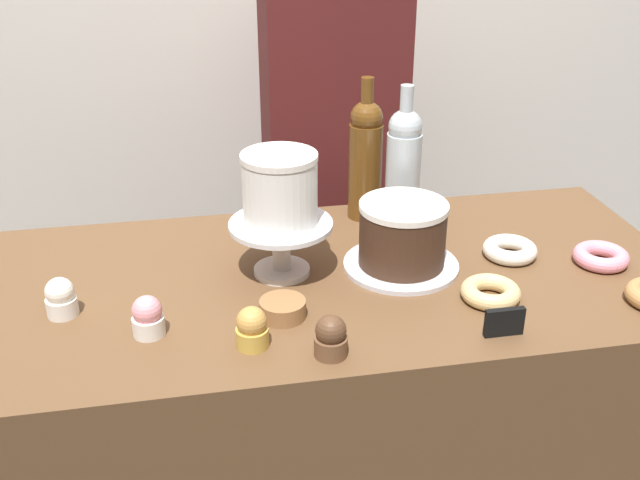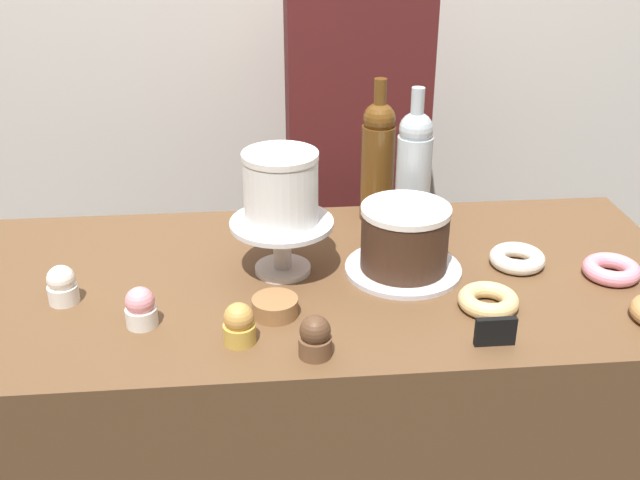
{
  "view_description": "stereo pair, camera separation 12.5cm",
  "coord_description": "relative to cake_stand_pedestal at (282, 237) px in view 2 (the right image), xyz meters",
  "views": [
    {
      "loc": [
        -0.24,
        -1.28,
        1.67
      ],
      "look_at": [
        0.0,
        0.0,
        1.02
      ],
      "focal_mm": 42.21,
      "sensor_mm": 36.0,
      "label": 1
    },
    {
      "loc": [
        -0.12,
        -1.3,
        1.67
      ],
      "look_at": [
        0.0,
        0.0,
        1.02
      ],
      "focal_mm": 42.21,
      "sensor_mm": 36.0,
      "label": 2
    }
  ],
  "objects": [
    {
      "name": "cupcake_chocolate",
      "position": [
        0.04,
        -0.29,
        -0.04
      ],
      "size": [
        0.06,
        0.06,
        0.07
      ],
      "color": "brown",
      "rests_on": "display_counter"
    },
    {
      "name": "back_wall",
      "position": [
        0.07,
        0.88,
        0.28
      ],
      "size": [
        6.0,
        0.05,
        2.6
      ],
      "color": "silver",
      "rests_on": "ground_plane"
    },
    {
      "name": "cupcake_vanilla",
      "position": [
        -0.41,
        -0.08,
        -0.04
      ],
      "size": [
        0.06,
        0.06,
        0.07
      ],
      "color": "white",
      "rests_on": "display_counter"
    },
    {
      "name": "cake_stand_pedestal",
      "position": [
        0.0,
        0.0,
        0.0
      ],
      "size": [
        0.2,
        0.2,
        0.11
      ],
      "color": "silver",
      "rests_on": "display_counter"
    },
    {
      "name": "white_layer_cake",
      "position": [
        0.0,
        -0.0,
        0.11
      ],
      "size": [
        0.15,
        0.15,
        0.14
      ],
      "color": "white",
      "rests_on": "cake_stand_pedestal"
    },
    {
      "name": "wine_bottle_clear",
      "position": [
        0.29,
        0.16,
        0.07
      ],
      "size": [
        0.08,
        0.08,
        0.33
      ],
      "color": "#B2BCC1",
      "rests_on": "display_counter"
    },
    {
      "name": "cupcake_strawberry",
      "position": [
        -0.26,
        -0.17,
        -0.04
      ],
      "size": [
        0.06,
        0.06,
        0.07
      ],
      "color": "white",
      "rests_on": "display_counter"
    },
    {
      "name": "donut_sugar",
      "position": [
        0.48,
        -0.02,
        -0.06
      ],
      "size": [
        0.11,
        0.11,
        0.03
      ],
      "color": "silver",
      "rests_on": "display_counter"
    },
    {
      "name": "donut_pink",
      "position": [
        0.65,
        -0.08,
        -0.06
      ],
      "size": [
        0.11,
        0.11,
        0.03
      ],
      "color": "pink",
      "rests_on": "display_counter"
    },
    {
      "name": "barista_figure",
      "position": [
        0.22,
        0.58,
        -0.18
      ],
      "size": [
        0.36,
        0.22,
        1.6
      ],
      "color": "black",
      "rests_on": "ground_plane"
    },
    {
      "name": "chocolate_round_cake",
      "position": [
        0.24,
        -0.02,
        -0.0
      ],
      "size": [
        0.18,
        0.18,
        0.13
      ],
      "color": "#3D2619",
      "rests_on": "silver_serving_platter"
    },
    {
      "name": "silver_serving_platter",
      "position": [
        0.24,
        -0.02,
        -0.07
      ],
      "size": [
        0.23,
        0.23,
        0.01
      ],
      "color": "silver",
      "rests_on": "display_counter"
    },
    {
      "name": "display_counter",
      "position": [
        0.07,
        -0.03,
        -0.55
      ],
      "size": [
        1.48,
        0.67,
        0.94
      ],
      "color": "brown",
      "rests_on": "ground_plane"
    },
    {
      "name": "wine_bottle_amber",
      "position": [
        0.23,
        0.24,
        0.07
      ],
      "size": [
        0.08,
        0.08,
        0.33
      ],
      "color": "#5B3814",
      "rests_on": "display_counter"
    },
    {
      "name": "donut_glazed",
      "position": [
        0.37,
        -0.17,
        -0.06
      ],
      "size": [
        0.11,
        0.11,
        0.03
      ],
      "color": "#E0C17F",
      "rests_on": "display_counter"
    },
    {
      "name": "price_sign_chalkboard",
      "position": [
        0.35,
        -0.29,
        -0.05
      ],
      "size": [
        0.07,
        0.01,
        0.05
      ],
      "color": "black",
      "rests_on": "display_counter"
    },
    {
      "name": "cupcake_caramel",
      "position": [
        -0.08,
        -0.24,
        -0.04
      ],
      "size": [
        0.06,
        0.06,
        0.07
      ],
      "color": "gold",
      "rests_on": "display_counter"
    },
    {
      "name": "cookie_stack",
      "position": [
        -0.02,
        -0.16,
        -0.06
      ],
      "size": [
        0.08,
        0.08,
        0.03
      ],
      "color": "olive",
      "rests_on": "display_counter"
    }
  ]
}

